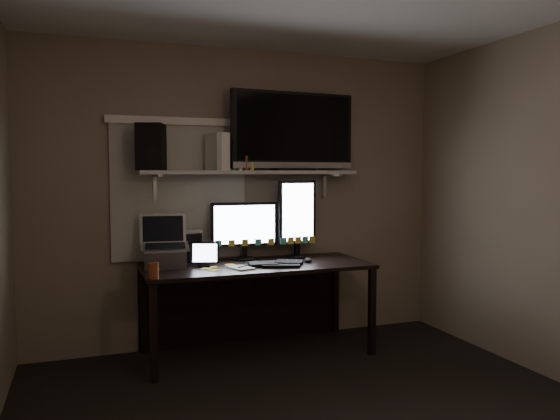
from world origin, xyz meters
name	(u,v)px	position (x,y,z in m)	size (l,w,h in m)	color
back_wall	(244,197)	(0.00, 1.80, 1.25)	(3.60, 3.60, 0.00)	#746653
window_blinds	(180,192)	(-0.55, 1.79, 1.30)	(1.10, 0.02, 1.10)	beige
desk	(253,283)	(0.00, 1.55, 0.55)	(1.80, 0.75, 0.73)	black
wall_shelf	(249,172)	(0.00, 1.62, 1.46)	(1.80, 0.35, 0.03)	#B8B7B3
monitor_landscape	(244,231)	(-0.03, 1.67, 0.98)	(0.57, 0.06, 0.50)	black
monitor_portrait	(297,218)	(0.42, 1.62, 1.07)	(0.34, 0.06, 0.68)	black
keyboard	(276,263)	(0.13, 1.33, 0.74)	(0.45, 0.18, 0.03)	black
mouse	(308,260)	(0.42, 1.37, 0.75)	(0.06, 0.10, 0.04)	black
notepad	(241,268)	(-0.17, 1.27, 0.74)	(0.14, 0.19, 0.01)	beige
tablet	(204,254)	(-0.42, 1.45, 0.83)	(0.22, 0.09, 0.20)	black
file_sorter	(189,247)	(-0.50, 1.71, 0.86)	(0.20, 0.09, 0.25)	black
laptop	(165,242)	(-0.71, 1.51, 0.93)	(0.36, 0.29, 0.40)	#A3A3A7
cup	(153,271)	(-0.85, 1.11, 0.78)	(0.07, 0.07, 0.11)	brown
sticky_notes	(223,267)	(-0.29, 1.37, 0.73)	(0.33, 0.24, 0.00)	yellow
tv	(293,131)	(0.38, 1.62, 1.81)	(1.10, 0.20, 0.66)	black
game_console	(217,152)	(-0.28, 1.60, 1.63)	(0.08, 0.25, 0.30)	silver
speaker	(151,147)	(-0.79, 1.64, 1.66)	(0.20, 0.24, 0.36)	black
bottles	(237,162)	(-0.12, 1.57, 1.55)	(0.21, 0.05, 0.13)	#A50F0C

